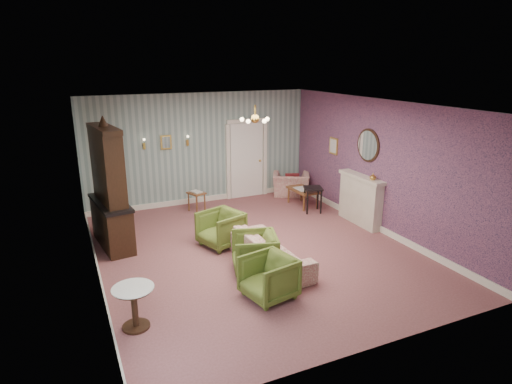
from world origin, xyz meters
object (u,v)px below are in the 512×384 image
coffee_table (303,197)px  wingback_chair (291,180)px  olive_chair_b (255,251)px  olive_chair_c (221,227)px  sofa_chintz (270,246)px  olive_chair_a (268,276)px  dresser (108,184)px  pedestal_table (135,308)px  side_table_black (313,200)px  fireplace (360,200)px

coffee_table → wingback_chair: bearing=79.8°
olive_chair_b → wingback_chair: wingback_chair is taller
olive_chair_c → wingback_chair: (3.01, 2.50, 0.04)m
olive_chair_c → coffee_table: (2.84, 1.54, -0.17)m
olive_chair_c → sofa_chintz: olive_chair_c is taller
olive_chair_a → dresser: size_ratio=0.29×
wingback_chair → coffee_table: size_ratio=1.10×
olive_chair_a → pedestal_table: olive_chair_a is taller
olive_chair_a → olive_chair_b: 0.95m
wingback_chair → coffee_table: 0.99m
olive_chair_c → sofa_chintz: (0.51, -1.26, -0.00)m
dresser → coffee_table: dresser is taller
sofa_chintz → wingback_chair: bearing=-36.2°
olive_chair_b → wingback_chair: 4.79m
wingback_chair → side_table_black: (-0.20, -1.50, -0.11)m
coffee_table → pedestal_table: pedestal_table is taller
dresser → side_table_black: dresser is taller
coffee_table → sofa_chintz: bearing=-129.8°
olive_chair_c → sofa_chintz: 1.36m
fireplace → side_table_black: 1.30m
sofa_chintz → fireplace: (2.88, 1.12, 0.18)m
olive_chair_b → dresser: bearing=-119.3°
coffee_table → pedestal_table: size_ratio=1.40×
olive_chair_c → dresser: bearing=-133.2°
olive_chair_b → pedestal_table: bearing=-51.7°
sofa_chintz → wingback_chair: wingback_chair is taller
sofa_chintz → side_table_black: sofa_chintz is taller
wingback_chair → side_table_black: bearing=111.1°
dresser → wingback_chair: bearing=10.1°
olive_chair_a → fireplace: fireplace is taller
olive_chair_a → sofa_chintz: sofa_chintz is taller
olive_chair_a → olive_chair_b: (0.17, 0.93, 0.01)m
pedestal_table → fireplace: bearing=21.0°
olive_chair_b → dresser: 3.28m
sofa_chintz → fireplace: bearing=-71.4°
olive_chair_b → sofa_chintz: 0.36m
olive_chair_b → coffee_table: size_ratio=0.88×
olive_chair_c → dresser: 2.40m
olive_chair_a → sofa_chintz: bearing=140.7°
dresser → coffee_table: bearing=-0.0°
olive_chair_b → side_table_black: (2.65, 2.35, -0.07)m
fireplace → pedestal_table: 5.91m
olive_chair_a → dresser: bearing=-159.8°
wingback_chair → fireplace: 2.67m
olive_chair_a → fireplace: (3.41, 2.14, 0.19)m
olive_chair_a → side_table_black: size_ratio=1.19×
olive_chair_b → olive_chair_c: size_ratio=0.99×
olive_chair_a → wingback_chair: (3.03, 4.78, 0.05)m
fireplace → olive_chair_c: bearing=177.6°
fireplace → pedestal_table: size_ratio=2.17×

